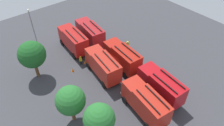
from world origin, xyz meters
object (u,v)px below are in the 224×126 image
object	(u,v)px
tree_2	(32,55)
lamppost	(32,24)
firefighter_0	(163,80)
tree_1	(70,101)
fire_truck_3	(145,102)
tree_0	(99,119)
firefighter_1	(81,60)
fire_truck_2	(90,32)
fire_truck_4	(103,65)
fire_truck_5	(73,40)
traffic_cone_2	(85,62)
traffic_cone_0	(73,70)
fire_truck_1	(122,56)
traffic_cone_1	(161,82)
firefighter_3	(128,45)
fire_truck_0	(161,85)

from	to	relation	value
tree_2	lamppost	size ratio (longest dim) A/B	0.91
firefighter_0	tree_2	size ratio (longest dim) A/B	0.26
tree_1	tree_2	world-z (taller)	tree_2
fire_truck_3	tree_2	xyz separation A→B (m)	(15.28, 7.77, 2.04)
tree_0	tree_2	distance (m)	14.60
firefighter_1	lamppost	distance (m)	11.23
firefighter_1	fire_truck_2	bearing A→B (deg)	-24.93
fire_truck_4	fire_truck_3	bearing A→B (deg)	-173.18
fire_truck_4	tree_1	bearing A→B (deg)	125.25
fire_truck_4	lamppost	size ratio (longest dim) A/B	1.09
fire_truck_5	traffic_cone_2	distance (m)	4.77
traffic_cone_0	traffic_cone_2	size ratio (longest dim) A/B	0.97
fire_truck_4	traffic_cone_0	xyz separation A→B (m)	(3.71, 3.24, -1.85)
fire_truck_2	firefighter_1	distance (m)	6.55
lamppost	tree_0	bearing A→B (deg)	174.01
fire_truck_1	traffic_cone_1	size ratio (longest dim) A/B	13.11
fire_truck_3	tree_1	world-z (taller)	tree_1
fire_truck_3	firefighter_3	bearing A→B (deg)	-26.05
tree_0	traffic_cone_1	bearing A→B (deg)	-84.01
tree_1	traffic_cone_1	size ratio (longest dim) A/B	9.97
tree_0	tree_2	bearing A→B (deg)	4.65
firefighter_3	traffic_cone_0	xyz separation A→B (m)	(1.34, 10.52, -0.74)
tree_0	lamppost	bearing A→B (deg)	-5.99
tree_1	fire_truck_5	bearing A→B (deg)	-31.97
fire_truck_0	traffic_cone_1	distance (m)	3.02
fire_truck_0	fire_truck_3	bearing A→B (deg)	104.90
fire_truck_2	tree_1	bearing A→B (deg)	144.46
fire_truck_1	fire_truck_2	size ratio (longest dim) A/B	0.99
traffic_cone_2	lamppost	xyz separation A→B (m)	(10.58, 3.73, 3.68)
tree_2	lamppost	bearing A→B (deg)	-23.20
fire_truck_3	firefighter_3	size ratio (longest dim) A/B	4.07
fire_truck_0	firefighter_1	world-z (taller)	fire_truck_0
traffic_cone_2	fire_truck_5	bearing A→B (deg)	-8.03
fire_truck_1	traffic_cone_1	xyz separation A→B (m)	(-6.61, -1.97, -1.87)
tree_2	traffic_cone_1	size ratio (longest dim) A/B	11.11
tree_0	lamppost	world-z (taller)	lamppost
fire_truck_3	tree_0	distance (m)	6.82
tree_1	tree_2	bearing A→B (deg)	0.54
fire_truck_4	tree_1	xyz separation A→B (m)	(-4.08, 7.80, 1.61)
fire_truck_1	fire_truck_4	distance (m)	3.60
fire_truck_4	traffic_cone_0	distance (m)	5.26
fire_truck_1	firefighter_0	distance (m)	7.31
traffic_cone_0	fire_truck_4	bearing A→B (deg)	-138.90
lamppost	traffic_cone_1	bearing A→B (deg)	-155.47
fire_truck_0	fire_truck_3	size ratio (longest dim) A/B	0.99
tree_1	lamppost	world-z (taller)	lamppost
fire_truck_2	tree_0	distance (m)	19.73
fire_truck_2	firefighter_1	xyz separation A→B (m)	(-4.18, 4.88, -1.27)
fire_truck_3	tree_1	xyz separation A→B (m)	(4.88, 7.67, 1.61)
fire_truck_0	tree_2	bearing A→B (deg)	42.90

